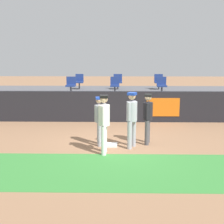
{
  "coord_description": "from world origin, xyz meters",
  "views": [
    {
      "loc": [
        0.03,
        -10.58,
        3.23
      ],
      "look_at": [
        -0.19,
        0.91,
        1.0
      ],
      "focal_mm": 50.82,
      "sensor_mm": 36.0,
      "label": 1
    }
  ],
  "objects": [
    {
      "name": "player_runner_visitor",
      "position": [
        0.49,
        -0.25,
        1.09
      ],
      "size": [
        0.48,
        0.48,
        1.88
      ],
      "rotation": [
        0.0,
        0.0,
        -2.03
      ],
      "color": "#9EA3AD",
      "rests_on": "ground_plane"
    },
    {
      "name": "seat_back_center",
      "position": [
        0.02,
        6.99,
        1.59
      ],
      "size": [
        0.47,
        0.44,
        0.84
      ],
      "color": "#4C4C51",
      "rests_on": "bleacher_platform"
    },
    {
      "name": "seat_back_right",
      "position": [
        2.28,
        6.99,
        1.59
      ],
      "size": [
        0.47,
        0.44,
        0.84
      ],
      "color": "#4C4C51",
      "rests_on": "bleacher_platform"
    },
    {
      "name": "player_coach_visitor",
      "position": [
        -0.61,
        0.01,
        0.98
      ],
      "size": [
        0.36,
        0.47,
        1.69
      ],
      "rotation": [
        0.0,
        0.0,
        -1.45
      ],
      "color": "#9EA3AD",
      "rests_on": "ground_plane"
    },
    {
      "name": "player_fielder_home",
      "position": [
        -0.4,
        -0.89,
        1.09
      ],
      "size": [
        0.37,
        0.58,
        1.88
      ],
      "rotation": [
        0.0,
        0.0,
        -1.61
      ],
      "color": "white",
      "rests_on": "ground_plane"
    },
    {
      "name": "ground_plane",
      "position": [
        0.0,
        0.0,
        0.0
      ],
      "size": [
        60.0,
        60.0,
        0.0
      ],
      "primitive_type": "plane",
      "color": "#936B4C"
    },
    {
      "name": "seat_front_left",
      "position": [
        -2.33,
        5.19,
        1.59
      ],
      "size": [
        0.47,
        0.44,
        0.84
      ],
      "color": "#4C4C51",
      "rests_on": "bleacher_platform"
    },
    {
      "name": "bleacher_platform",
      "position": [
        0.0,
        6.32,
        0.56
      ],
      "size": [
        18.0,
        4.8,
        1.11
      ],
      "primitive_type": "cube",
      "color": "#59595E",
      "rests_on": "ground_plane"
    },
    {
      "name": "seat_front_center",
      "position": [
        -0.13,
        5.19,
        1.58
      ],
      "size": [
        0.45,
        0.44,
        0.84
      ],
      "color": "#4C4C51",
      "rests_on": "bleacher_platform"
    },
    {
      "name": "field_wall",
      "position": [
        0.01,
        3.75,
        0.7
      ],
      "size": [
        18.0,
        0.26,
        1.41
      ],
      "color": "black",
      "rests_on": "ground_plane"
    },
    {
      "name": "grass_foreground_strip",
      "position": [
        0.0,
        -2.37,
        0.0
      ],
      "size": [
        18.0,
        2.8,
        0.01
      ],
      "primitive_type": "cube",
      "color": "#388438",
      "rests_on": "ground_plane"
    },
    {
      "name": "first_base",
      "position": [
        -0.19,
        -0.09,
        0.04
      ],
      "size": [
        0.4,
        0.4,
        0.08
      ],
      "primitive_type": "cube",
      "color": "white",
      "rests_on": "ground_plane"
    },
    {
      "name": "player_umpire",
      "position": [
        1.07,
        0.21,
        1.02
      ],
      "size": [
        0.4,
        0.49,
        1.76
      ],
      "rotation": [
        0.0,
        0.0,
        -1.78
      ],
      "color": "#4C4C51",
      "rests_on": "ground_plane"
    },
    {
      "name": "seat_back_left",
      "position": [
        -2.12,
        6.99,
        1.58
      ],
      "size": [
        0.44,
        0.44,
        0.84
      ],
      "color": "#4C4C51",
      "rests_on": "bleacher_platform"
    },
    {
      "name": "seat_front_right",
      "position": [
        2.21,
        5.19,
        1.59
      ],
      "size": [
        0.47,
        0.44,
        0.84
      ],
      "color": "#4C4C51",
      "rests_on": "bleacher_platform"
    }
  ]
}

